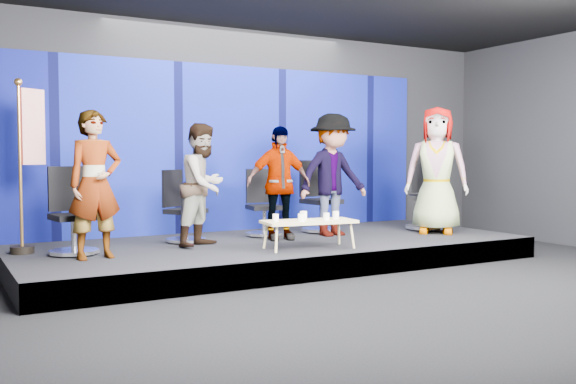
# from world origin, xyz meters

# --- Properties ---
(ground) EXTENTS (10.00, 10.00, 0.00)m
(ground) POSITION_xyz_m (0.00, 0.00, 0.00)
(ground) COLOR black
(ground) RESTS_ON ground
(room_walls) EXTENTS (10.02, 8.02, 3.51)m
(room_walls) POSITION_xyz_m (0.00, 0.00, 2.43)
(room_walls) COLOR black
(room_walls) RESTS_ON ground
(riser) EXTENTS (7.00, 3.00, 0.30)m
(riser) POSITION_xyz_m (0.00, 2.50, 0.15)
(riser) COLOR black
(riser) RESTS_ON ground
(backdrop) EXTENTS (7.00, 0.08, 2.60)m
(backdrop) POSITION_xyz_m (0.00, 3.95, 1.60)
(backdrop) COLOR #070A55
(backdrop) RESTS_ON riser
(chair_a) EXTENTS (0.67, 0.67, 1.06)m
(chair_a) POSITION_xyz_m (-2.71, 2.61, 0.65)
(chair_a) COLOR silver
(chair_a) RESTS_ON riser
(panelist_a) EXTENTS (0.68, 0.49, 1.72)m
(panelist_a) POSITION_xyz_m (-2.54, 2.14, 1.16)
(panelist_a) COLOR black
(panelist_a) RESTS_ON riser
(chair_b) EXTENTS (0.78, 0.78, 0.99)m
(chair_b) POSITION_xyz_m (-1.18, 2.99, 0.63)
(chair_b) COLOR silver
(chair_b) RESTS_ON riser
(panelist_b) EXTENTS (0.99, 0.94, 1.61)m
(panelist_b) POSITION_xyz_m (-1.06, 2.50, 1.10)
(panelist_b) COLOR black
(panelist_b) RESTS_ON riser
(chair_c) EXTENTS (0.63, 0.63, 0.99)m
(chair_c) POSITION_xyz_m (0.10, 3.08, 0.63)
(chair_c) COLOR silver
(chair_c) RESTS_ON riser
(panelist_c) EXTENTS (0.98, 0.52, 1.60)m
(panelist_c) POSITION_xyz_m (0.10, 2.58, 1.10)
(panelist_c) COLOR black
(panelist_c) RESTS_ON riser
(chair_d) EXTENTS (0.67, 0.67, 1.11)m
(chair_d) POSITION_xyz_m (1.09, 3.08, 0.67)
(chair_d) COLOR silver
(chair_d) RESTS_ON riser
(panelist_d) EXTENTS (1.21, 0.74, 1.80)m
(panelist_d) POSITION_xyz_m (1.01, 2.58, 1.20)
(panelist_d) COLOR black
(panelist_d) RESTS_ON riser
(chair_e) EXTENTS (0.95, 0.95, 1.19)m
(chair_e) POSITION_xyz_m (2.78, 2.53, 0.69)
(chair_e) COLOR silver
(chair_e) RESTS_ON riser
(panelist_e) EXTENTS (1.11, 1.09, 1.93)m
(panelist_e) POSITION_xyz_m (2.57, 2.07, 1.26)
(panelist_e) COLOR black
(panelist_e) RESTS_ON riser
(coffee_table) EXTENTS (1.24, 0.66, 0.36)m
(coffee_table) POSITION_xyz_m (0.02, 1.62, 0.63)
(coffee_table) COLOR tan
(coffee_table) RESTS_ON riser
(mug_a) EXTENTS (0.08, 0.08, 0.09)m
(mug_a) POSITION_xyz_m (-0.41, 1.72, 0.71)
(mug_a) COLOR white
(mug_a) RESTS_ON coffee_table
(mug_b) EXTENTS (0.08, 0.08, 0.10)m
(mug_b) POSITION_xyz_m (-0.14, 1.53, 0.71)
(mug_b) COLOR white
(mug_b) RESTS_ON coffee_table
(mug_c) EXTENTS (0.09, 0.09, 0.11)m
(mug_c) POSITION_xyz_m (0.01, 1.74, 0.72)
(mug_c) COLOR white
(mug_c) RESTS_ON coffee_table
(mug_d) EXTENTS (0.08, 0.08, 0.09)m
(mug_d) POSITION_xyz_m (0.23, 1.54, 0.71)
(mug_d) COLOR white
(mug_d) RESTS_ON coffee_table
(mug_e) EXTENTS (0.08, 0.08, 0.10)m
(mug_e) POSITION_xyz_m (0.43, 1.62, 0.71)
(mug_e) COLOR white
(mug_e) RESTS_ON coffee_table
(flag_stand) EXTENTS (0.46, 0.33, 2.12)m
(flag_stand) POSITION_xyz_m (-3.14, 3.02, 1.42)
(flag_stand) COLOR black
(flag_stand) RESTS_ON riser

